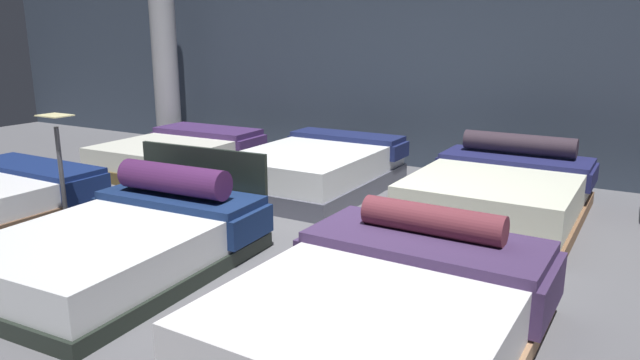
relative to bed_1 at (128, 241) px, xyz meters
The scene contains 9 objects.
ground_plane 1.73m from the bed_1, 48.04° to the left, with size 18.00×18.00×0.02m, color #5B5B60.
showroom_back_wall 4.99m from the bed_1, 76.09° to the left, with size 18.00×0.06×3.50m, color #333D4C.
bed_1 is the anchor object (origin of this frame).
bed_2 2.26m from the bed_1, ahead, with size 1.68×2.18×0.71m.
bed_4 3.55m from the bed_1, 126.85° to the left, with size 1.66×2.10×0.48m.
bed_5 2.82m from the bed_1, 88.65° to the left, with size 1.54×2.16×0.57m.
bed_6 3.62m from the bed_1, 52.23° to the left, with size 1.62×2.15×0.75m.
price_sign 1.05m from the bed_1, 169.37° to the left, with size 0.28×0.24×1.14m.
support_pillar 5.36m from the bed_1, 130.73° to the left, with size 0.40×0.40×3.50m, color #99999E.
Camera 1 is at (2.35, -4.25, 1.83)m, focal length 32.59 mm.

